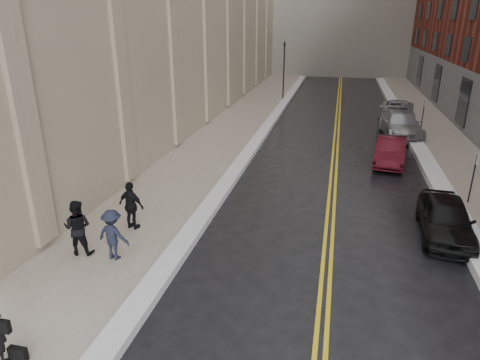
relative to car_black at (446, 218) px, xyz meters
The scene contains 17 objects.
ground 8.10m from the car_black, 142.14° to the right, with size 160.00×160.00×0.00m, color black.
sidewalk_left 15.51m from the car_black, 134.53° to the left, with size 4.00×64.00×0.15m, color gray.
sidewalk_right 11.37m from the car_black, 76.61° to the left, with size 3.00×64.00×0.15m, color gray.
lane_stripe_a 11.77m from the car_black, 109.85° to the left, with size 0.12×64.00×0.01m, color gold.
lane_stripe_b 11.69m from the car_black, 108.74° to the left, with size 0.12×64.00×0.01m, color gold.
snow_ridge_left 13.99m from the car_black, 127.80° to the left, with size 0.70×60.80×0.26m, color white.
snow_ridge_right 11.09m from the car_black, 85.96° to the left, with size 0.85×60.80×0.30m, color white.
traffic_signal 26.71m from the car_black, 109.70° to the left, with size 0.18×0.15×5.20m.
parking_sign_near 3.48m from the car_black, 63.34° to the left, with size 0.06×0.35×2.23m.
parking_sign_far 15.14m from the car_black, 84.19° to the left, with size 0.06×0.35×2.23m.
car_black is the anchor object (origin of this frame).
car_maroon 8.02m from the car_black, 97.77° to the left, with size 1.44×4.12×1.36m, color #450C15.
car_silver_near 13.95m from the car_black, 89.73° to the left, with size 2.17×5.34×1.55m, color #979A9E.
car_silver_far 18.78m from the car_black, 88.69° to the left, with size 2.31×5.00×1.39m, color #AAADB3.
pedestrian_a 12.22m from the car_black, 160.52° to the right, with size 0.87×0.68×1.80m, color black.
pedestrian_b 11.09m from the car_black, 158.25° to the right, with size 1.05×0.60×1.62m, color black.
pedestrian_c 10.88m from the car_black, 168.77° to the right, with size 1.02×0.42×1.74m, color black.
Camera 1 is at (2.45, -9.57, 7.14)m, focal length 32.00 mm.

